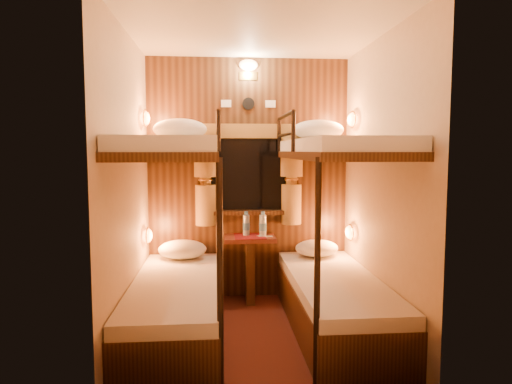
{
  "coord_description": "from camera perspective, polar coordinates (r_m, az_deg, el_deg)",
  "views": [
    {
      "loc": [
        -0.31,
        -3.55,
        1.49
      ],
      "look_at": [
        0.0,
        0.15,
        1.15
      ],
      "focal_mm": 32.0,
      "sensor_mm": 36.0,
      "label": 1
    }
  ],
  "objects": [
    {
      "name": "floor",
      "position": [
        3.86,
        0.15,
        -17.48
      ],
      "size": [
        2.1,
        2.1,
        0.0
      ],
      "primitive_type": "plane",
      "color": "#3D1B10",
      "rests_on": "ground"
    },
    {
      "name": "ceiling",
      "position": [
        3.67,
        0.16,
        19.57
      ],
      "size": [
        2.1,
        2.1,
        0.0
      ],
      "primitive_type": "plane",
      "rotation": [
        3.14,
        0.0,
        0.0
      ],
      "color": "silver",
      "rests_on": "wall_back"
    },
    {
      "name": "wall_back",
      "position": [
        4.62,
        -0.98,
        1.63
      ],
      "size": [
        2.4,
        0.0,
        2.4
      ],
      "primitive_type": "plane",
      "rotation": [
        1.57,
        0.0,
        0.0
      ],
      "color": "#C6B293",
      "rests_on": "floor"
    },
    {
      "name": "wall_front",
      "position": [
        2.53,
        2.23,
        -1.35
      ],
      "size": [
        2.4,
        0.0,
        2.4
      ],
      "primitive_type": "plane",
      "rotation": [
        -1.57,
        0.0,
        0.0
      ],
      "color": "#C6B293",
      "rests_on": "floor"
    },
    {
      "name": "wall_left",
      "position": [
        3.62,
        -15.8,
        0.44
      ],
      "size": [
        0.0,
        2.4,
        2.4
      ],
      "primitive_type": "plane",
      "rotation": [
        1.57,
        0.0,
        1.57
      ],
      "color": "#C6B293",
      "rests_on": "floor"
    },
    {
      "name": "wall_right",
      "position": [
        3.79,
        15.39,
        0.66
      ],
      "size": [
        0.0,
        2.4,
        2.4
      ],
      "primitive_type": "plane",
      "rotation": [
        1.57,
        0.0,
        -1.57
      ],
      "color": "#C6B293",
      "rests_on": "floor"
    },
    {
      "name": "back_panel",
      "position": [
        4.6,
        -0.96,
        1.62
      ],
      "size": [
        2.0,
        0.03,
        2.4
      ],
      "primitive_type": "cube",
      "color": "black",
      "rests_on": "floor"
    },
    {
      "name": "bunk_left",
      "position": [
        3.75,
        -9.98,
        -9.24
      ],
      "size": [
        0.72,
        1.9,
        1.82
      ],
      "color": "black",
      "rests_on": "floor"
    },
    {
      "name": "bunk_right",
      "position": [
        3.85,
        9.82,
        -8.83
      ],
      "size": [
        0.72,
        1.9,
        1.82
      ],
      "color": "black",
      "rests_on": "floor"
    },
    {
      "name": "window",
      "position": [
        4.57,
        -0.94,
        1.35
      ],
      "size": [
        1.0,
        0.12,
        0.79
      ],
      "color": "black",
      "rests_on": "back_panel"
    },
    {
      "name": "curtains",
      "position": [
        4.53,
        -0.91,
        2.37
      ],
      "size": [
        1.1,
        0.22,
        1.0
      ],
      "color": "olive",
      "rests_on": "back_panel"
    },
    {
      "name": "back_fixtures",
      "position": [
        4.62,
        -0.95,
        14.65
      ],
      "size": [
        0.54,
        0.09,
        0.48
      ],
      "color": "black",
      "rests_on": "back_panel"
    },
    {
      "name": "reading_lamps",
      "position": [
        4.26,
        -0.66,
        1.87
      ],
      "size": [
        2.0,
        0.2,
        1.25
      ],
      "color": "orange",
      "rests_on": "wall_left"
    },
    {
      "name": "table",
      "position": [
        4.54,
        -0.79,
        -8.48
      ],
      "size": [
        0.5,
        0.34,
        0.66
      ],
      "color": "#5F1D15",
      "rests_on": "floor"
    },
    {
      "name": "bottle_left",
      "position": [
        4.51,
        -1.23,
        -4.17
      ],
      "size": [
        0.07,
        0.07,
        0.24
      ],
      "rotation": [
        0.0,
        0.0,
        -0.29
      ],
      "color": "#99BFE5",
      "rests_on": "table"
    },
    {
      "name": "bottle_right",
      "position": [
        4.46,
        0.86,
        -4.22
      ],
      "size": [
        0.07,
        0.07,
        0.25
      ],
      "rotation": [
        0.0,
        0.0,
        -0.26
      ],
      "color": "#99BFE5",
      "rests_on": "table"
    },
    {
      "name": "sachet_a",
      "position": [
        4.48,
        1.64,
        -5.55
      ],
      "size": [
        0.07,
        0.05,
        0.01
      ],
      "primitive_type": "cube",
      "rotation": [
        0.0,
        0.0,
        0.01
      ],
      "color": "silver",
      "rests_on": "table"
    },
    {
      "name": "sachet_b",
      "position": [
        4.49,
        0.68,
        -5.52
      ],
      "size": [
        0.1,
        0.1,
        0.01
      ],
      "primitive_type": "cube",
      "rotation": [
        0.0,
        0.0,
        0.58
      ],
      "color": "silver",
      "rests_on": "table"
    },
    {
      "name": "pillow_lower_left",
      "position": [
        4.44,
        -9.18,
        -7.1
      ],
      "size": [
        0.46,
        0.33,
        0.18
      ],
      "primitive_type": "ellipsoid",
      "color": "white",
      "rests_on": "bunk_left"
    },
    {
      "name": "pillow_lower_right",
      "position": [
        4.52,
        7.6,
        -6.97
      ],
      "size": [
        0.42,
        0.3,
        0.17
      ],
      "primitive_type": "ellipsoid",
      "color": "white",
      "rests_on": "bunk_right"
    },
    {
      "name": "pillow_upper_left",
      "position": [
        4.26,
        -9.49,
        7.76
      ],
      "size": [
        0.49,
        0.35,
        0.19
      ],
      "primitive_type": "ellipsoid",
      "color": "white",
      "rests_on": "bunk_left"
    },
    {
      "name": "pillow_upper_right",
      "position": [
        4.42,
        7.77,
        7.69
      ],
      "size": [
        0.49,
        0.35,
        0.19
      ],
      "primitive_type": "ellipsoid",
      "color": "white",
      "rests_on": "bunk_right"
    }
  ]
}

